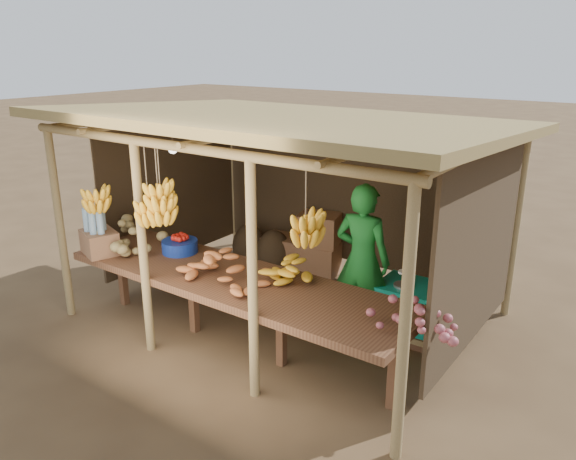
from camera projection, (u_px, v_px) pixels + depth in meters
The scene contains 13 objects.
ground at pixel (288, 314), 6.68m from camera, with size 60.00×60.00×0.00m, color brown.
stall_structure at pixel (278, 158), 5.98m from camera, with size 4.70×3.50×2.43m.
counter at pixel (234, 283), 5.72m from camera, with size 3.90×1.05×0.80m.
potato_heap at pixel (121, 233), 6.44m from camera, with size 1.11×0.67×0.37m, color #97834E, non-canonical shape.
sweet_potato_heap at pixel (223, 264), 5.56m from camera, with size 0.92×0.55×0.36m, color #C36832, non-canonical shape.
onion_heap at pixel (411, 308), 4.62m from camera, with size 0.84×0.50×0.36m, color #AF5559, non-canonical shape.
banana_pile at pixel (288, 270), 5.43m from camera, with size 0.60×0.36×0.35m, color yellow, non-canonical shape.
tomato_basin at pixel (180, 245), 6.36m from camera, with size 0.40×0.40×0.21m.
bottle_box at pixel (99, 236), 6.29m from camera, with size 0.50×0.45×0.53m.
vendor at pixel (362, 260), 6.01m from camera, with size 0.62×0.41×1.70m, color #1A7628.
tarp_crate at pixel (409, 309), 6.07m from camera, with size 0.68×0.58×0.80m.
carton_stack at pixel (307, 247), 7.79m from camera, with size 1.21×0.53×0.86m.
burlap_sacks at pixel (261, 246), 8.08m from camera, with size 0.94×0.49×0.67m.
Camera 1 is at (3.51, -4.91, 3.04)m, focal length 35.00 mm.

